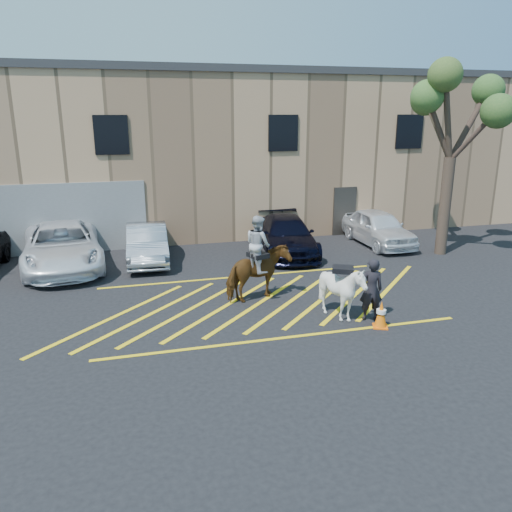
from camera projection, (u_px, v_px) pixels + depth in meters
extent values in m
plane|color=black|center=(258.00, 299.00, 15.11)|extent=(90.00, 90.00, 0.00)
imported|color=white|center=(62.00, 246.00, 18.00)|extent=(3.22, 5.95, 1.58)
imported|color=#979CA5|center=(147.00, 243.00, 18.80)|extent=(1.62, 4.25, 1.38)
imported|color=black|center=(286.00, 235.00, 19.91)|extent=(2.65, 5.15, 1.43)
imported|color=white|center=(378.00, 228.00, 21.18)|extent=(1.74, 4.32, 1.47)
imported|color=black|center=(371.00, 289.00, 13.39)|extent=(0.70, 0.54, 1.73)
cube|color=tan|center=(196.00, 152.00, 25.28)|extent=(32.00, 10.00, 7.00)
cube|color=#2D2D30|center=(193.00, 76.00, 24.27)|extent=(32.20, 10.20, 0.30)
cube|color=black|center=(111.00, 135.00, 19.30)|extent=(1.30, 0.08, 1.50)
cube|color=black|center=(283.00, 133.00, 21.05)|extent=(1.30, 0.08, 1.50)
cube|color=black|center=(409.00, 132.00, 22.54)|extent=(1.30, 0.08, 1.50)
cube|color=#38332D|center=(344.00, 211.00, 22.77)|extent=(1.10, 0.08, 2.20)
cube|color=yellow|center=(115.00, 317.00, 13.79)|extent=(4.20, 4.20, 0.01)
cube|color=yellow|center=(153.00, 313.00, 14.05)|extent=(4.20, 4.20, 0.01)
cube|color=yellow|center=(190.00, 309.00, 14.31)|extent=(4.20, 4.20, 0.01)
cube|color=yellow|center=(226.00, 306.00, 14.57)|extent=(4.20, 4.20, 0.01)
cube|color=yellow|center=(261.00, 302.00, 14.83)|extent=(4.20, 4.20, 0.01)
cube|color=yellow|center=(294.00, 299.00, 15.10)|extent=(4.20, 4.20, 0.01)
cube|color=yellow|center=(326.00, 296.00, 15.36)|extent=(4.20, 4.20, 0.01)
cube|color=yellow|center=(357.00, 293.00, 15.62)|extent=(4.20, 4.20, 0.01)
cube|color=yellow|center=(387.00, 290.00, 15.88)|extent=(4.20, 4.20, 0.01)
cube|color=yellow|center=(241.00, 277.00, 17.15)|extent=(9.50, 0.12, 0.01)
cube|color=yellow|center=(287.00, 337.00, 12.52)|extent=(9.50, 0.12, 0.01)
imported|color=brown|center=(258.00, 274.00, 14.83)|extent=(2.14, 1.50, 1.65)
imported|color=#AAABB5|center=(258.00, 244.00, 14.58)|extent=(0.88, 0.98, 1.68)
cube|color=black|center=(258.00, 255.00, 14.68)|extent=(0.62, 0.68, 0.14)
imported|color=white|center=(342.00, 291.00, 13.44)|extent=(1.78, 1.86, 1.60)
cube|color=black|center=(343.00, 269.00, 13.26)|extent=(0.70, 0.65, 0.14)
cube|color=#FF640A|center=(380.00, 326.00, 13.13)|extent=(0.50, 0.50, 0.03)
cone|color=orange|center=(381.00, 314.00, 13.03)|extent=(0.32, 0.32, 0.70)
cylinder|color=white|center=(381.00, 311.00, 13.02)|extent=(0.25, 0.25, 0.10)
cylinder|color=#48342C|center=(445.00, 207.00, 19.48)|extent=(0.44, 0.44, 3.80)
cylinder|color=#47332B|center=(469.00, 125.00, 18.95)|extent=(1.76, 0.51, 2.68)
cylinder|color=#4B3F2D|center=(438.00, 129.00, 19.45)|extent=(0.33, 1.88, 2.34)
cylinder|color=#49342C|center=(439.00, 129.00, 18.51)|extent=(1.40, 0.20, 2.39)
cylinder|color=#49342C|center=(473.00, 137.00, 18.14)|extent=(0.78, 1.62, 1.96)
cylinder|color=#4D3B2F|center=(448.00, 119.00, 18.19)|extent=(1.16, 0.77, 3.11)
sphere|color=#426D2E|center=(488.00, 90.00, 18.92)|extent=(1.20, 1.20, 1.20)
sphere|color=#42632A|center=(426.00, 100.00, 19.92)|extent=(1.20, 1.20, 1.20)
sphere|color=#4B6D2F|center=(427.00, 96.00, 18.04)|extent=(1.20, 1.20, 1.20)
sphere|color=#49632A|center=(498.00, 111.00, 17.30)|extent=(1.20, 1.20, 1.20)
sphere|color=#4C642B|center=(445.00, 75.00, 17.40)|extent=(1.20, 1.20, 1.20)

